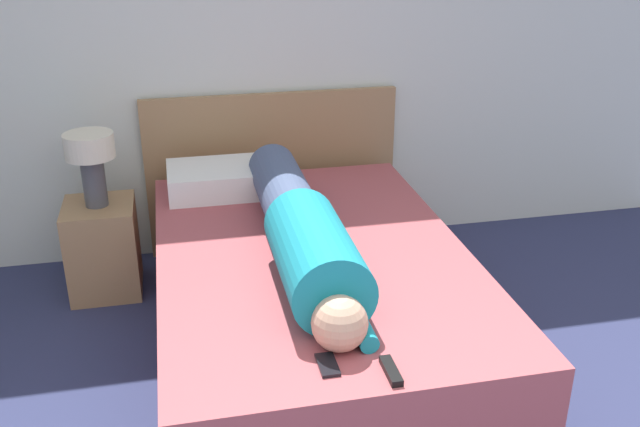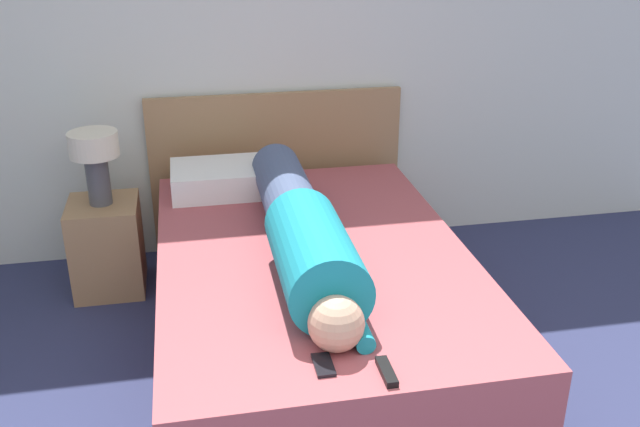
{
  "view_description": "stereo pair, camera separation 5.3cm",
  "coord_description": "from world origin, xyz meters",
  "px_view_note": "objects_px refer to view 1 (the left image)",
  "views": [
    {
      "loc": [
        -0.45,
        -0.69,
        1.98
      ],
      "look_at": [
        0.12,
        1.94,
        0.79
      ],
      "focal_mm": 40.0,
      "sensor_mm": 36.0,
      "label": 1
    },
    {
      "loc": [
        -0.4,
        -0.7,
        1.98
      ],
      "look_at": [
        0.12,
        1.94,
        0.79
      ],
      "focal_mm": 40.0,
      "sensor_mm": 36.0,
      "label": 2
    }
  ],
  "objects_px": {
    "bed": "(313,303)",
    "nightstand": "(103,248)",
    "table_lamp": "(91,157)",
    "tv_remote": "(391,371)",
    "cell_phone": "(328,365)",
    "person_lying": "(303,232)",
    "pillow_near_headboard": "(220,179)"
  },
  "relations": [
    {
      "from": "person_lying",
      "to": "cell_phone",
      "type": "height_order",
      "value": "person_lying"
    },
    {
      "from": "nightstand",
      "to": "pillow_near_headboard",
      "type": "bearing_deg",
      "value": -2.33
    },
    {
      "from": "nightstand",
      "to": "table_lamp",
      "type": "relative_size",
      "value": 1.29
    },
    {
      "from": "bed",
      "to": "cell_phone",
      "type": "bearing_deg",
      "value": -98.3
    },
    {
      "from": "nightstand",
      "to": "table_lamp",
      "type": "xyz_separation_m",
      "value": [
        0.0,
        0.0,
        0.52
      ]
    },
    {
      "from": "bed",
      "to": "tv_remote",
      "type": "xyz_separation_m",
      "value": [
        0.07,
        -0.94,
        0.28
      ]
    },
    {
      "from": "pillow_near_headboard",
      "to": "table_lamp",
      "type": "bearing_deg",
      "value": 177.67
    },
    {
      "from": "table_lamp",
      "to": "pillow_near_headboard",
      "type": "bearing_deg",
      "value": -2.33
    },
    {
      "from": "bed",
      "to": "table_lamp",
      "type": "xyz_separation_m",
      "value": [
        -0.99,
        0.83,
        0.5
      ]
    },
    {
      "from": "tv_remote",
      "to": "bed",
      "type": "bearing_deg",
      "value": 94.35
    },
    {
      "from": "tv_remote",
      "to": "nightstand",
      "type": "bearing_deg",
      "value": 120.94
    },
    {
      "from": "table_lamp",
      "to": "pillow_near_headboard",
      "type": "distance_m",
      "value": 0.66
    },
    {
      "from": "table_lamp",
      "to": "bed",
      "type": "bearing_deg",
      "value": -39.96
    },
    {
      "from": "cell_phone",
      "to": "tv_remote",
      "type": "bearing_deg",
      "value": -23.56
    },
    {
      "from": "bed",
      "to": "pillow_near_headboard",
      "type": "relative_size",
      "value": 3.82
    },
    {
      "from": "bed",
      "to": "tv_remote",
      "type": "height_order",
      "value": "tv_remote"
    },
    {
      "from": "pillow_near_headboard",
      "to": "cell_phone",
      "type": "height_order",
      "value": "pillow_near_headboard"
    },
    {
      "from": "bed",
      "to": "cell_phone",
      "type": "relative_size",
      "value": 16.02
    },
    {
      "from": "bed",
      "to": "nightstand",
      "type": "distance_m",
      "value": 1.29
    },
    {
      "from": "table_lamp",
      "to": "cell_phone",
      "type": "xyz_separation_m",
      "value": [
        0.86,
        -1.68,
        -0.23
      ]
    },
    {
      "from": "nightstand",
      "to": "tv_remote",
      "type": "height_order",
      "value": "tv_remote"
    },
    {
      "from": "nightstand",
      "to": "cell_phone",
      "type": "relative_size",
      "value": 3.9
    },
    {
      "from": "table_lamp",
      "to": "nightstand",
      "type": "bearing_deg",
      "value": 0.0
    },
    {
      "from": "table_lamp",
      "to": "person_lying",
      "type": "bearing_deg",
      "value": -44.54
    },
    {
      "from": "tv_remote",
      "to": "cell_phone",
      "type": "height_order",
      "value": "tv_remote"
    },
    {
      "from": "bed",
      "to": "nightstand",
      "type": "xyz_separation_m",
      "value": [
        -0.99,
        0.83,
        -0.02
      ]
    },
    {
      "from": "bed",
      "to": "nightstand",
      "type": "bearing_deg",
      "value": 140.04
    },
    {
      "from": "bed",
      "to": "nightstand",
      "type": "height_order",
      "value": "bed"
    },
    {
      "from": "bed",
      "to": "tv_remote",
      "type": "bearing_deg",
      "value": -85.65
    },
    {
      "from": "person_lying",
      "to": "cell_phone",
      "type": "bearing_deg",
      "value": -94.85
    },
    {
      "from": "table_lamp",
      "to": "tv_remote",
      "type": "height_order",
      "value": "table_lamp"
    },
    {
      "from": "person_lying",
      "to": "tv_remote",
      "type": "bearing_deg",
      "value": -81.28
    }
  ]
}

